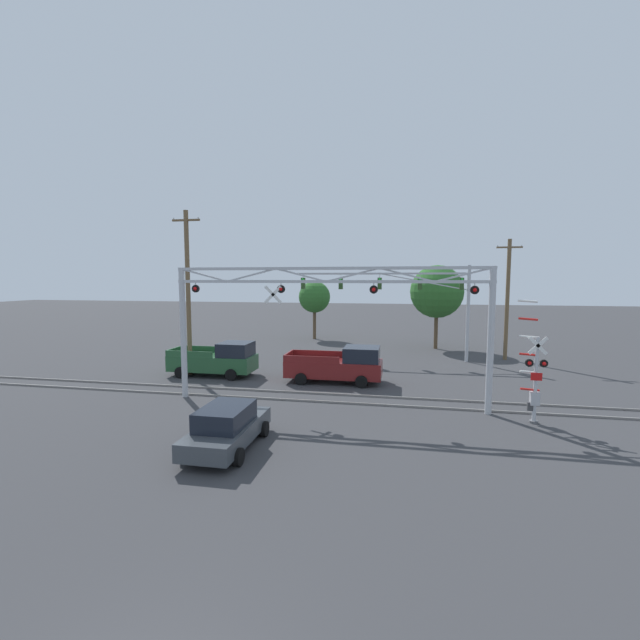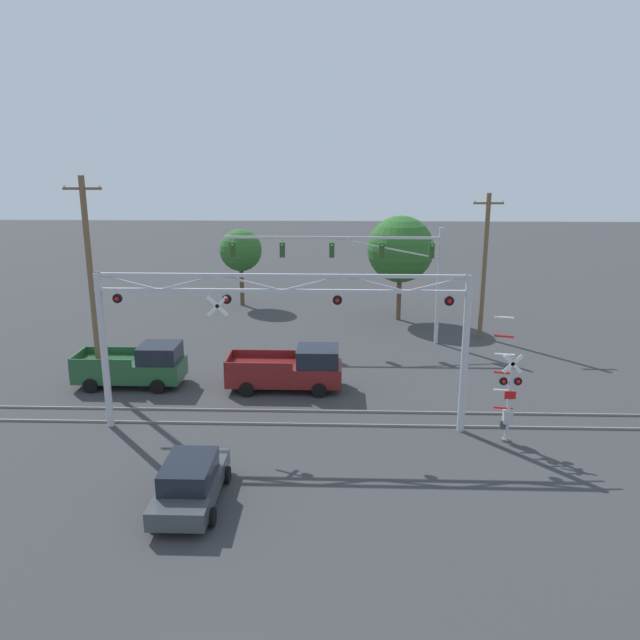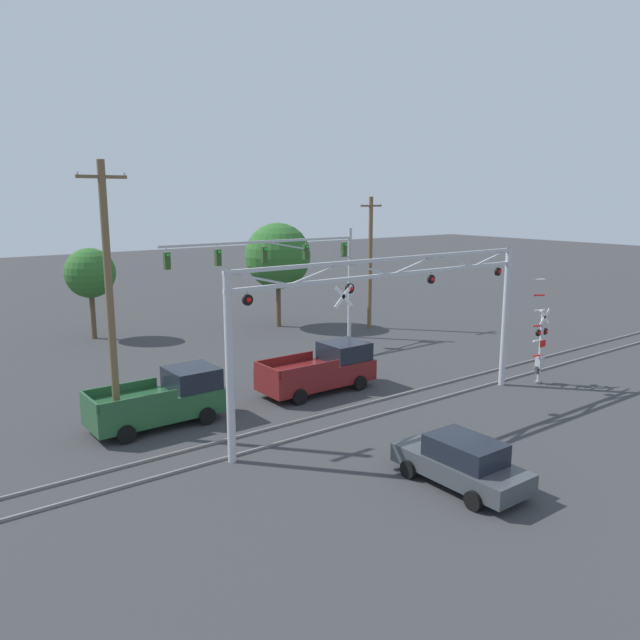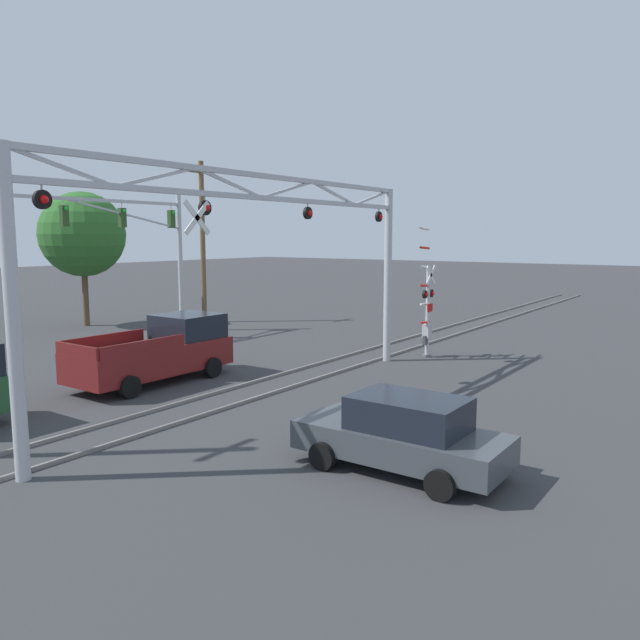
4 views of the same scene
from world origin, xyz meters
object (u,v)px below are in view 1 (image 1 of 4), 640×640
(background_tree_far_left_verge, at_px, (314,297))
(utility_pole_right, at_px, (507,298))
(crossing_signal_mast, at_px, (534,379))
(crossing_gantry, at_px, (326,313))
(utility_pole_left, at_px, (188,291))
(pickup_truck_lead, at_px, (339,365))
(pickup_truck_following, at_px, (217,360))
(traffic_signal_span, at_px, (414,292))
(background_tree_beyond_span, at_px, (437,292))
(sedan_waiting, at_px, (227,427))

(background_tree_far_left_verge, bearing_deg, utility_pole_right, -26.49)
(crossing_signal_mast, distance_m, utility_pole_right, 15.20)
(utility_pole_right, relative_size, background_tree_far_left_verge, 1.54)
(background_tree_far_left_verge, bearing_deg, crossing_gantry, -76.88)
(utility_pole_left, xyz_separation_m, background_tree_far_left_verge, (4.48, 17.14, -1.06))
(pickup_truck_lead, bearing_deg, crossing_gantry, -89.60)
(pickup_truck_following, bearing_deg, utility_pole_right, 25.71)
(utility_pole_left, bearing_deg, background_tree_far_left_verge, 75.35)
(background_tree_far_left_verge, bearing_deg, utility_pole_left, -104.65)
(crossing_signal_mast, xyz_separation_m, utility_pole_right, (2.15, 14.79, 2.75))
(traffic_signal_span, distance_m, background_tree_far_left_verge, 13.43)
(crossing_signal_mast, height_order, pickup_truck_lead, crossing_signal_mast)
(traffic_signal_span, height_order, background_tree_far_left_verge, traffic_signal_span)
(background_tree_beyond_span, bearing_deg, background_tree_far_left_verge, 161.11)
(crossing_gantry, relative_size, pickup_truck_lead, 2.70)
(traffic_signal_span, bearing_deg, crossing_signal_mast, -70.96)
(crossing_signal_mast, bearing_deg, traffic_signal_span, 109.04)
(crossing_gantry, distance_m, utility_pole_right, 17.78)
(pickup_truck_lead, height_order, utility_pole_left, utility_pole_left)
(pickup_truck_following, height_order, background_tree_far_left_verge, background_tree_far_left_verge)
(pickup_truck_following, height_order, sedan_waiting, pickup_truck_following)
(crossing_gantry, xyz_separation_m, traffic_signal_span, (4.35, 12.47, 0.59))
(pickup_truck_lead, height_order, background_tree_far_left_verge, background_tree_far_left_verge)
(background_tree_beyond_span, bearing_deg, traffic_signal_span, -110.13)
(pickup_truck_lead, distance_m, sedan_waiting, 10.74)
(crossing_signal_mast, xyz_separation_m, pickup_truck_lead, (-9.00, 5.45, -0.85))
(utility_pole_right, bearing_deg, sedan_waiting, -124.57)
(background_tree_beyond_span, relative_size, background_tree_far_left_verge, 1.24)
(crossing_gantry, bearing_deg, utility_pole_left, 153.31)
(crossing_signal_mast, bearing_deg, pickup_truck_lead, 148.79)
(crossing_gantry, xyz_separation_m, crossing_signal_mast, (8.97, -0.92, -2.59))
(utility_pole_right, bearing_deg, background_tree_beyond_span, 138.73)
(traffic_signal_span, bearing_deg, pickup_truck_following, -147.55)
(utility_pole_right, bearing_deg, traffic_signal_span, -168.35)
(pickup_truck_lead, bearing_deg, pickup_truck_following, 178.10)
(utility_pole_right, bearing_deg, crossing_gantry, -128.74)
(pickup_truck_lead, xyz_separation_m, sedan_waiting, (-2.48, -10.45, -0.22))
(crossing_gantry, relative_size, sedan_waiting, 3.42)
(crossing_signal_mast, height_order, utility_pole_right, utility_pole_right)
(traffic_signal_span, relative_size, background_tree_beyond_span, 1.79)
(crossing_signal_mast, xyz_separation_m, utility_pole_left, (-18.57, 5.75, 3.39))
(crossing_signal_mast, relative_size, pickup_truck_following, 0.99)
(crossing_gantry, bearing_deg, pickup_truck_following, 148.27)
(utility_pole_left, bearing_deg, utility_pole_right, 23.57)
(pickup_truck_following, xyz_separation_m, sedan_waiting, (5.23, -10.71, -0.22))
(pickup_truck_lead, height_order, pickup_truck_following, same)
(crossing_gantry, height_order, background_tree_far_left_verge, crossing_gantry)
(traffic_signal_span, relative_size, utility_pole_left, 1.26)
(traffic_signal_span, xyz_separation_m, sedan_waiting, (-6.86, -18.39, -4.25))
(utility_pole_right, bearing_deg, pickup_truck_lead, -140.07)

